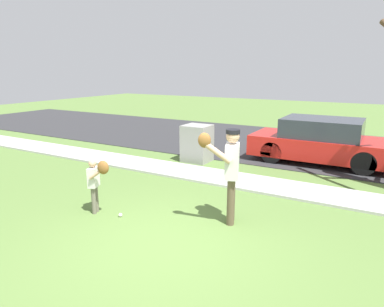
{
  "coord_description": "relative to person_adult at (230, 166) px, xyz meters",
  "views": [
    {
      "loc": [
        2.9,
        -4.13,
        2.75
      ],
      "look_at": [
        -0.64,
        2.06,
        1.0
      ],
      "focal_mm": 32.19,
      "sensor_mm": 36.0,
      "label": 1
    }
  ],
  "objects": [
    {
      "name": "utility_cabinet",
      "position": [
        -2.62,
        3.55,
        -0.53
      ],
      "size": [
        0.8,
        0.74,
        1.12
      ],
      "primitive_type": "cube",
      "color": "gray",
      "rests_on": "ground"
    },
    {
      "name": "sidewalk_strip",
      "position": [
        -0.57,
        2.32,
        -1.06
      ],
      "size": [
        36.0,
        1.2,
        0.06
      ],
      "primitive_type": "cube",
      "color": "#B2B2AD",
      "rests_on": "ground"
    },
    {
      "name": "road_surface",
      "position": [
        -0.57,
        7.32,
        -1.08
      ],
      "size": [
        36.0,
        6.8,
        0.02
      ],
      "primitive_type": "cube",
      "color": "#2D2D30",
      "rests_on": "ground"
    },
    {
      "name": "parked_hatchback_red",
      "position": [
        0.68,
        5.2,
        -0.43
      ],
      "size": [
        4.0,
        1.75,
        1.33
      ],
      "rotation": [
        0.0,
        0.0,
        3.14
      ],
      "color": "red",
      "rests_on": "road_surface"
    },
    {
      "name": "person_adult",
      "position": [
        0.0,
        0.0,
        0.0
      ],
      "size": [
        0.66,
        0.8,
        1.74
      ],
      "rotation": [
        0.0,
        0.0,
        -2.79
      ],
      "color": "brown",
      "rests_on": "ground"
    },
    {
      "name": "person_child",
      "position": [
        -2.38,
        -0.88,
        -0.37
      ],
      "size": [
        0.56,
        0.36,
        1.11
      ],
      "rotation": [
        0.0,
        0.0,
        0.35
      ],
      "color": "#6B6656",
      "rests_on": "ground"
    },
    {
      "name": "baseball",
      "position": [
        -1.9,
        -0.79,
        -1.05
      ],
      "size": [
        0.07,
        0.07,
        0.07
      ],
      "primitive_type": "sphere",
      "color": "white",
      "rests_on": "ground"
    },
    {
      "name": "ground_plane",
      "position": [
        -0.57,
        2.22,
        -1.09
      ],
      "size": [
        48.0,
        48.0,
        0.0
      ],
      "primitive_type": "plane",
      "color": "#567538"
    }
  ]
}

